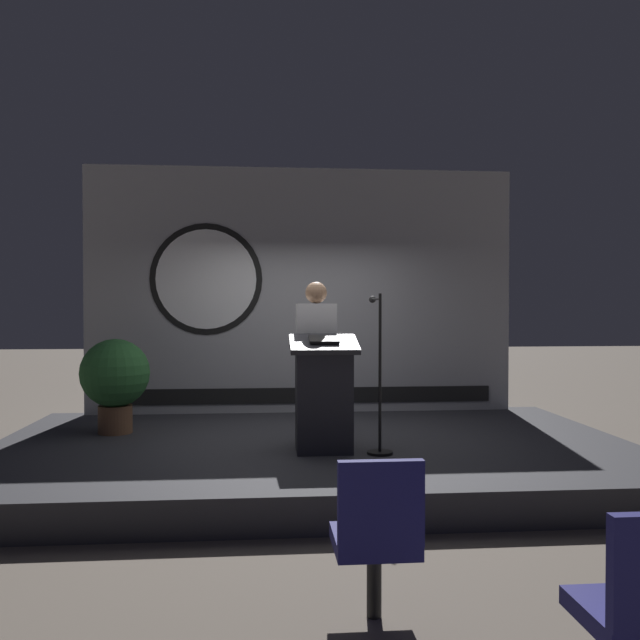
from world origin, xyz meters
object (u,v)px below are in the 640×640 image
object	(u,v)px
podium	(324,395)
microphone_stand	(379,396)
potted_plant	(115,377)
speaker_person	(316,360)
audience_chair_right	(377,530)

from	to	relation	value
podium	microphone_stand	distance (m)	0.52
potted_plant	microphone_stand	bearing A→B (deg)	-24.09
podium	speaker_person	size ratio (longest dim) A/B	0.68
speaker_person	podium	bearing A→B (deg)	-86.14
speaker_person	audience_chair_right	xyz separation A→B (m)	(0.05, -3.26, -0.63)
speaker_person	audience_chair_right	bearing A→B (deg)	-89.07
speaker_person	audience_chair_right	size ratio (longest dim) A/B	1.82
podium	audience_chair_right	bearing A→B (deg)	-89.58
microphone_stand	speaker_person	bearing A→B (deg)	133.56
potted_plant	speaker_person	bearing A→B (deg)	-16.33
podium	speaker_person	world-z (taller)	speaker_person
speaker_person	potted_plant	distance (m)	2.23
microphone_stand	audience_chair_right	bearing A→B (deg)	-100.28
potted_plant	audience_chair_right	bearing A→B (deg)	-60.71
audience_chair_right	podium	bearing A→B (deg)	90.42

